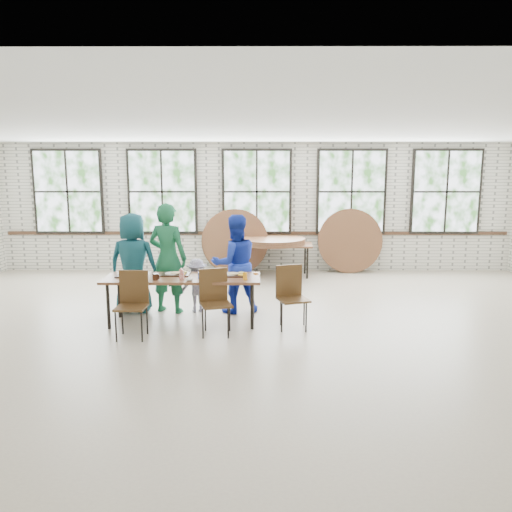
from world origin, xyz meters
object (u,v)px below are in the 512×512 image
(dining_table, at_px, (183,280))
(chair_near_right, at_px, (215,296))
(chair_near_left, at_px, (133,298))
(storage_table, at_px, (272,246))

(dining_table, distance_m, chair_near_right, 0.72)
(dining_table, height_order, chair_near_right, chair_near_right)
(chair_near_left, bearing_deg, dining_table, 45.86)
(storage_table, bearing_deg, chair_near_right, -99.92)
(dining_table, height_order, storage_table, same)
(chair_near_right, bearing_deg, chair_near_left, 170.33)
(dining_table, distance_m, chair_near_left, 0.89)
(chair_near_left, distance_m, chair_near_right, 1.17)
(chair_near_left, distance_m, storage_table, 4.65)
(dining_table, distance_m, storage_table, 3.83)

